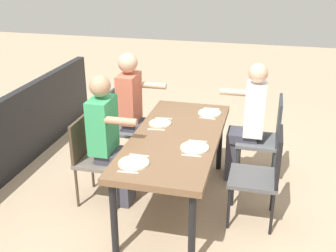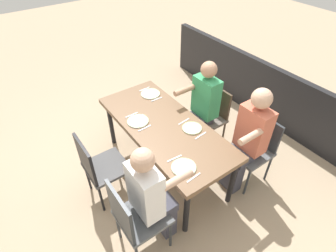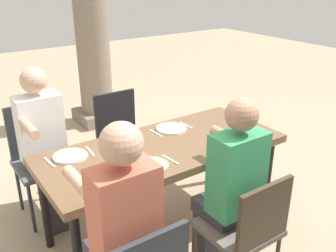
{
  "view_description": "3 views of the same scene",
  "coord_description": "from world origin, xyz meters",
  "views": [
    {
      "loc": [
        3.48,
        0.78,
        2.36
      ],
      "look_at": [
        0.05,
        -0.07,
        0.87
      ],
      "focal_mm": 44.69,
      "sensor_mm": 36.0,
      "label": 1
    },
    {
      "loc": [
        -1.97,
        1.35,
        2.76
      ],
      "look_at": [
        -0.05,
        -0.02,
        0.76
      ],
      "focal_mm": 28.95,
      "sensor_mm": 36.0,
      "label": 2
    },
    {
      "loc": [
        -1.42,
        -2.12,
        1.99
      ],
      "look_at": [
        0.06,
        0.02,
        0.89
      ],
      "focal_mm": 40.31,
      "sensor_mm": 36.0,
      "label": 3
    }
  ],
  "objects": [
    {
      "name": "diner_guest_third",
      "position": [
        0.08,
        -0.64,
        0.7
      ],
      "size": [
        0.35,
        0.49,
        1.31
      ],
      "color": "#3F3F4C",
      "rests_on": "ground"
    },
    {
      "name": "spoon_3",
      "position": [
        0.78,
        -0.21,
        0.76
      ],
      "size": [
        0.03,
        0.17,
        0.01
      ],
      "primitive_type": "cube",
      "rotation": [
        0.0,
        0.0,
        0.07
      ],
      "color": "silver",
      "rests_on": "dining_table"
    },
    {
      "name": "ground_plane",
      "position": [
        0.0,
        0.0,
        0.0
      ],
      "size": [
        16.0,
        16.0,
        0.0
      ],
      "primitive_type": "plane",
      "color": "tan"
    },
    {
      "name": "diner_woman_green",
      "position": [
        -0.7,
        -0.64,
        0.72
      ],
      "size": [
        0.35,
        0.5,
        1.34
      ],
      "color": "#3F3F4C",
      "rests_on": "ground"
    },
    {
      "name": "fork_3",
      "position": [
        0.48,
        -0.21,
        0.76
      ],
      "size": [
        0.02,
        0.17,
        0.01
      ],
      "primitive_type": "cube",
      "rotation": [
        0.0,
        0.0,
        0.0
      ],
      "color": "silver",
      "rests_on": "dining_table"
    },
    {
      "name": "chair_west_north",
      "position": [
        -0.7,
        0.83,
        0.55
      ],
      "size": [
        0.44,
        0.44,
        0.96
      ],
      "color": "#5B5E61",
      "rests_on": "ground"
    },
    {
      "name": "diner_man_white",
      "position": [
        -0.7,
        0.62,
        0.7
      ],
      "size": [
        0.35,
        0.49,
        1.31
      ],
      "color": "#3F3F4C",
      "rests_on": "ground"
    },
    {
      "name": "chair_mid_south",
      "position": [
        0.08,
        -0.82,
        0.5
      ],
      "size": [
        0.44,
        0.44,
        0.86
      ],
      "color": "#6A6158",
      "rests_on": "ground"
    },
    {
      "name": "spoon_1",
      "position": [
        -0.09,
        -0.22,
        0.76
      ],
      "size": [
        0.03,
        0.17,
        0.01
      ],
      "primitive_type": "cube",
      "rotation": [
        0.0,
        0.0,
        0.1
      ],
      "color": "silver",
      "rests_on": "dining_table"
    },
    {
      "name": "stone_column_centre",
      "position": [
        0.57,
        2.49,
        1.49
      ],
      "size": [
        0.56,
        0.56,
        3.03
      ],
      "color": "gray",
      "rests_on": "ground"
    },
    {
      "name": "fork_2",
      "position": [
        0.08,
        0.22,
        0.76
      ],
      "size": [
        0.02,
        0.17,
        0.01
      ],
      "primitive_type": "cube",
      "rotation": [
        0.0,
        0.0,
        0.05
      ],
      "color": "silver",
      "rests_on": "dining_table"
    },
    {
      "name": "dining_table",
      "position": [
        0.0,
        0.0,
        0.69
      ],
      "size": [
        1.85,
        0.8,
        0.76
      ],
      "color": "brown",
      "rests_on": "ground"
    },
    {
      "name": "fork_1",
      "position": [
        -0.39,
        -0.22,
        0.76
      ],
      "size": [
        0.03,
        0.17,
        0.01
      ],
      "primitive_type": "cube",
      "rotation": [
        0.0,
        0.0,
        0.1
      ],
      "color": "silver",
      "rests_on": "dining_table"
    },
    {
      "name": "fork_0",
      "position": [
        -0.79,
        0.22,
        0.76
      ],
      "size": [
        0.03,
        0.17,
        0.01
      ],
      "primitive_type": "cube",
      "rotation": [
        0.0,
        0.0,
        0.08
      ],
      "color": "silver",
      "rests_on": "dining_table"
    },
    {
      "name": "spoon_2",
      "position": [
        0.38,
        0.22,
        0.76
      ],
      "size": [
        0.02,
        0.17,
        0.01
      ],
      "primitive_type": "cube",
      "rotation": [
        0.0,
        0.0,
        0.02
      ],
      "color": "silver",
      "rests_on": "dining_table"
    },
    {
      "name": "plate_0",
      "position": [
        -0.64,
        0.22,
        0.76
      ],
      "size": [
        0.25,
        0.25,
        0.02
      ],
      "color": "white",
      "rests_on": "dining_table"
    },
    {
      "name": "plate_3",
      "position": [
        0.63,
        -0.21,
        0.76
      ],
      "size": [
        0.26,
        0.26,
        0.02
      ],
      "color": "white",
      "rests_on": "dining_table"
    },
    {
      "name": "chair_mid_north",
      "position": [
        0.08,
        0.82,
        0.52
      ],
      "size": [
        0.44,
        0.44,
        0.91
      ],
      "color": "#4F4F50",
      "rests_on": "ground"
    },
    {
      "name": "plate_2",
      "position": [
        0.23,
        0.22,
        0.76
      ],
      "size": [
        0.26,
        0.26,
        0.02
      ],
      "color": "white",
      "rests_on": "dining_table"
    },
    {
      "name": "plate_1",
      "position": [
        -0.24,
        -0.22,
        0.76
      ],
      "size": [
        0.23,
        0.23,
        0.02
      ],
      "color": "silver",
      "rests_on": "dining_table"
    },
    {
      "name": "spoon_0",
      "position": [
        -0.49,
        0.22,
        0.76
      ],
      "size": [
        0.03,
        0.17,
        0.01
      ],
      "primitive_type": "cube",
      "rotation": [
        0.0,
        0.0,
        -0.07
      ],
      "color": "silver",
      "rests_on": "dining_table"
    }
  ]
}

